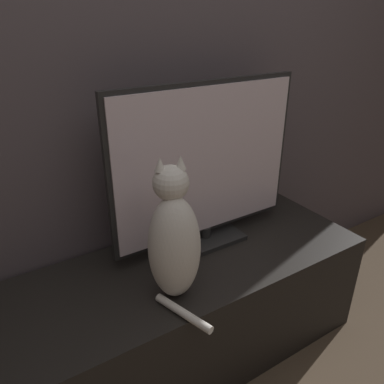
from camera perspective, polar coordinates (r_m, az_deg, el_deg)
wall_back at (r=1.53m, az=-7.67°, el=21.51°), size 4.80×0.05×2.60m
tv_stand at (r=1.70m, az=-0.63°, el=-17.44°), size 1.53×0.56×0.49m
tv at (r=1.52m, az=2.18°, el=3.75°), size 0.84×0.19×0.69m
cat at (r=1.27m, az=-2.79°, el=-7.43°), size 0.22×0.33×0.51m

